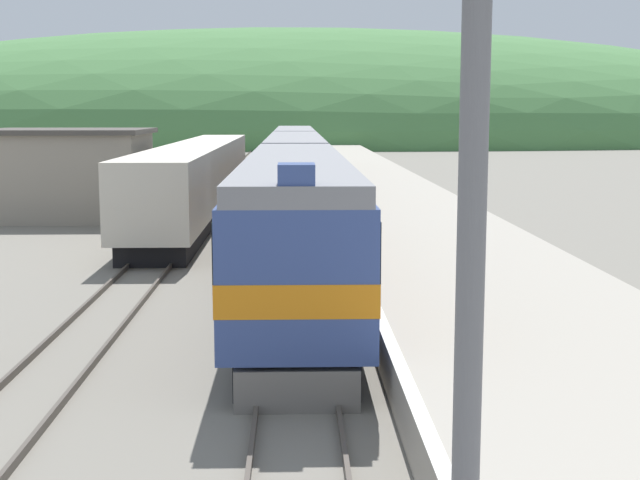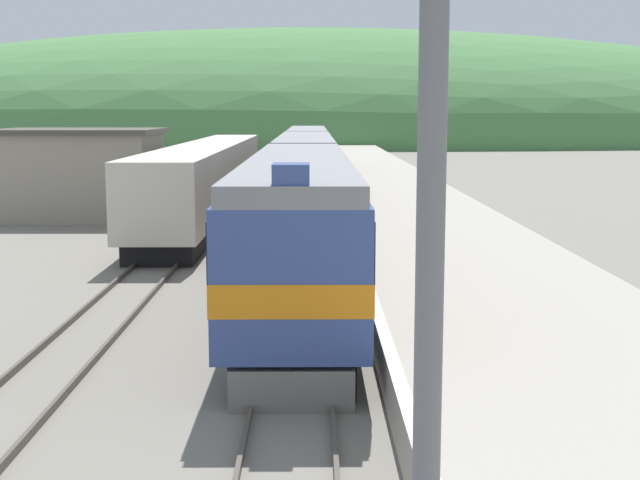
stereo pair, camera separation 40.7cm
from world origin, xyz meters
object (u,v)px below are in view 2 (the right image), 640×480
at_px(siding_train, 210,177).
at_px(carriage_third, 308,152).
at_px(carriage_second, 305,171).
at_px(signal_mast_main, 434,46).
at_px(express_train_lead_car, 299,222).

bearing_deg(siding_train, carriage_third, 76.79).
relative_size(carriage_second, signal_mast_main, 2.46).
distance_m(express_train_lead_car, carriage_second, 21.22).
xyz_separation_m(express_train_lead_car, siding_train, (-4.94, 21.36, -0.33)).
bearing_deg(signal_mast_main, carriage_second, 91.69).
bearing_deg(signal_mast_main, siding_train, 98.68).
bearing_deg(carriage_third, carriage_second, -90.00).
relative_size(express_train_lead_car, signal_mast_main, 2.42).
height_order(carriage_second, carriage_third, same).
distance_m(express_train_lead_car, carriage_third, 42.39).
bearing_deg(express_train_lead_car, signal_mast_main, -86.40).
bearing_deg(siding_train, express_train_lead_car, -76.98).
bearing_deg(express_train_lead_car, siding_train, 103.02).
height_order(carriage_third, siding_train, carriage_third).
height_order(express_train_lead_car, siding_train, express_train_lead_car).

